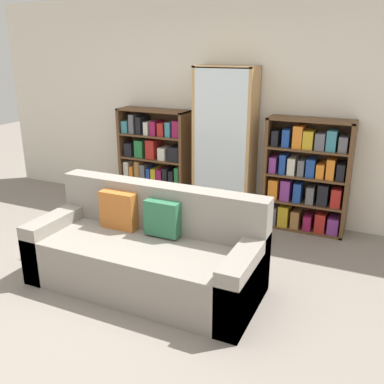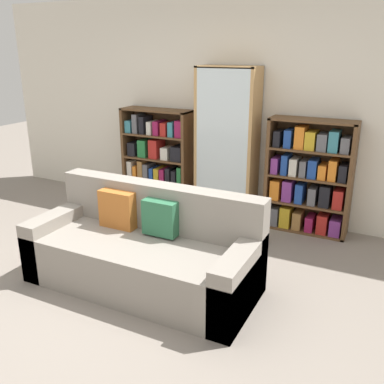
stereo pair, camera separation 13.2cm
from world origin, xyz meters
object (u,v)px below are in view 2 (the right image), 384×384
Objects in this scene: bookshelf_right at (308,179)px; wine_bottle at (261,231)px; bookshelf_left at (158,161)px; couch at (144,253)px; display_cabinet at (227,145)px.

bookshelf_right is 3.73× the size of wine_bottle.
bookshelf_left is at bearing 179.99° from bookshelf_right.
couch is 5.85× the size of wine_bottle.
bookshelf_left is at bearing 179.09° from display_cabinet.
display_cabinet reaches higher than couch.
bookshelf_left is at bearing 160.42° from wine_bottle.
couch is 1.99m from display_cabinet.
wine_bottle is (1.68, -0.60, -0.47)m from bookshelf_left.
display_cabinet reaches higher than bookshelf_right.
bookshelf_left is 1.07m from display_cabinet.
wine_bottle is at bearing 61.80° from couch.
bookshelf_left is 1.85m from wine_bottle.
couch is 1.57× the size of bookshelf_right.
wine_bottle is (0.66, -0.58, -0.80)m from display_cabinet.
display_cabinet is (0.04, 1.88, 0.63)m from couch.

